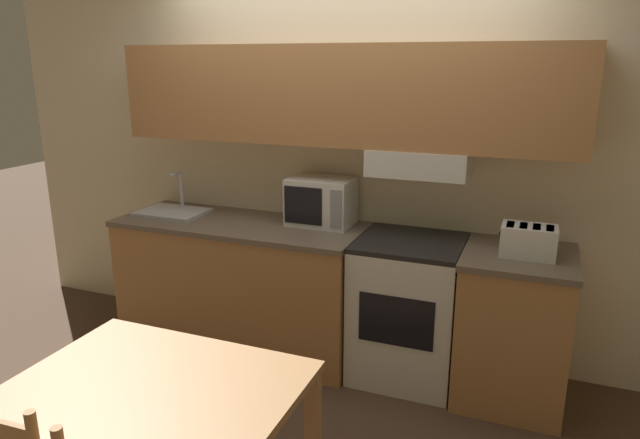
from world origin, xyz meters
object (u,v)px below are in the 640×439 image
stove_range (408,309)px  dining_table (153,411)px  microwave (321,201)px  sink_basin (172,211)px  toaster (529,241)px

stove_range → dining_table: stove_range is taller
microwave → sink_basin: 1.09m
dining_table → microwave: bearing=91.7°
toaster → microwave: bearing=172.4°
microwave → toaster: bearing=-7.6°
stove_range → microwave: 0.88m
stove_range → dining_table: 1.84m
stove_range → dining_table: bearing=-108.4°
stove_range → sink_basin: sink_basin is taller
sink_basin → stove_range: bearing=0.5°
toaster → dining_table: 2.12m
sink_basin → microwave: bearing=7.6°
microwave → sink_basin: bearing=-172.4°
sink_basin → toaster: bearing=-0.7°
stove_range → microwave: bearing=168.6°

